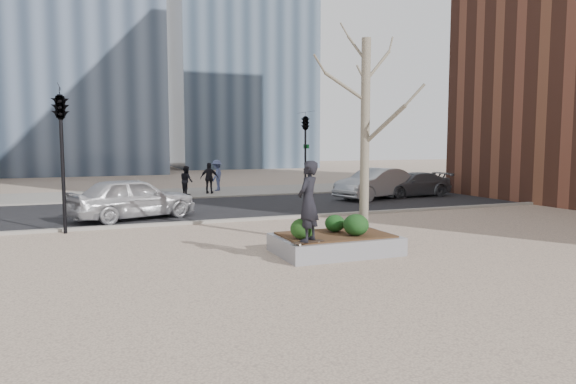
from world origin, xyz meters
name	(u,v)px	position (x,y,z in m)	size (l,w,h in m)	color
ground	(299,256)	(0.00, 0.00, 0.00)	(120.00, 120.00, 0.00)	tan
street	(209,208)	(0.00, 10.00, 0.01)	(60.00, 8.00, 0.02)	black
far_sidewalk	(181,193)	(0.00, 17.00, 0.01)	(60.00, 6.00, 0.02)	gray
planter	(335,244)	(1.00, 0.00, 0.23)	(3.00, 2.00, 0.45)	gray
planter_mulch	(335,235)	(1.00, 0.00, 0.47)	(2.70, 1.70, 0.04)	#382314
sycamore_tree	(365,105)	(2.00, 0.30, 3.79)	(2.80, 2.80, 6.60)	gray
shrub_left	(302,229)	(-0.05, -0.34, 0.74)	(0.59, 0.59, 0.50)	black
shrub_middle	(335,223)	(1.14, 0.30, 0.71)	(0.52, 0.52, 0.44)	#113713
shrub_right	(356,225)	(1.38, -0.40, 0.76)	(0.64, 0.64, 0.54)	#113615
skateboard	(308,243)	(-0.10, -0.79, 0.49)	(0.78, 0.20, 0.07)	black
skateboarder	(308,201)	(-0.10, -0.79, 1.46)	(0.68, 0.45, 1.87)	black
police_car	(133,198)	(-3.28, 7.85, 0.79)	(1.81, 4.51, 1.54)	silver
car_silver	(375,184)	(8.55, 10.55, 0.78)	(1.60, 4.59, 1.51)	#ACB0B5
car_third	(412,184)	(10.91, 10.82, 0.64)	(1.73, 4.26, 1.24)	#52555D
pedestrian_a	(186,180)	(0.12, 15.78, 0.80)	(0.76, 0.59, 1.56)	black
pedestrian_b	(217,175)	(2.22, 17.63, 0.92)	(1.15, 0.66, 1.79)	#45507C
pedestrian_c	(209,178)	(1.43, 16.08, 0.87)	(0.99, 0.41, 1.69)	black
traffic_light_near	(62,161)	(-5.50, 5.60, 2.25)	(0.60, 2.48, 4.50)	black
traffic_light_far	(305,153)	(6.50, 14.60, 2.25)	(0.60, 2.48, 4.50)	black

